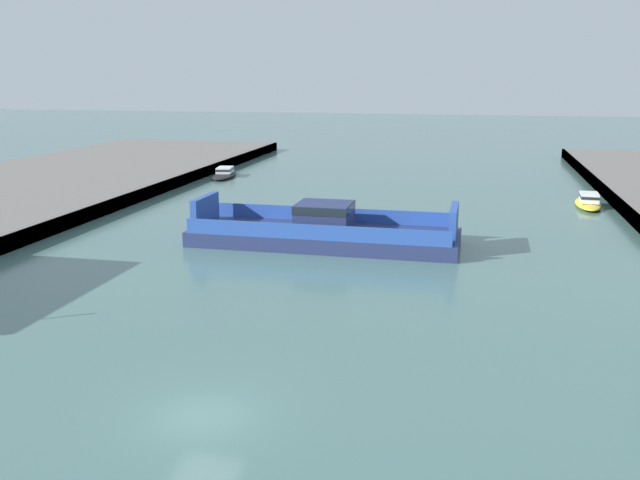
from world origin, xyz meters
The scene contains 4 objects.
ground_plane centered at (0.00, 0.00, 0.00)m, with size 400.00×400.00×0.00m, color #476B66.
chain_ferry centered at (-1.17, 27.19, 1.00)m, with size 20.05×6.84×3.30m.
moored_boat_near_right centered at (-20.59, 58.63, 0.43)m, with size 3.68×8.16×1.17m.
moored_boat_mid_left centered at (20.49, 47.30, 0.53)m, with size 2.65×7.33×1.43m.
Camera 1 is at (9.39, -22.19, 12.51)m, focal length 38.89 mm.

